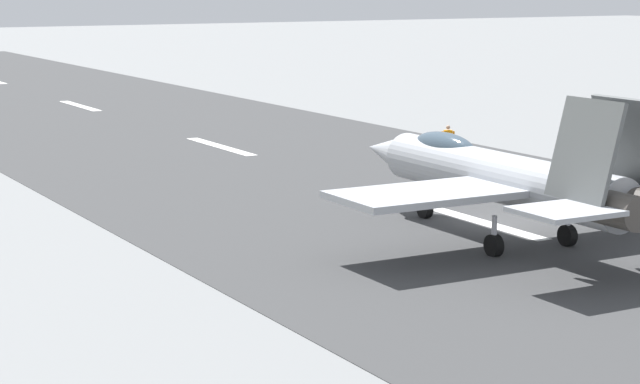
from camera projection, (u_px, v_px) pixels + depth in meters
The scene contains 5 objects.
ground_plane at pixel (489, 225), 44.53m from camera, with size 400.00×400.00×0.00m, color gray.
runway_strip at pixel (489, 224), 44.51m from camera, with size 240.00×26.00×0.02m.
fighter_jet at pixel (502, 176), 41.19m from camera, with size 16.37×13.85×5.57m.
crew_person at pixel (448, 140), 62.07m from camera, with size 0.45×0.63×1.61m.
marker_cone_mid at pixel (639, 177), 53.58m from camera, with size 0.44×0.44×0.55m, color orange.
Camera 1 is at (-34.78, 27.07, 9.14)m, focal length 65.79 mm.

